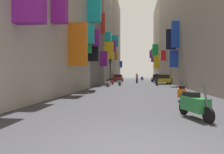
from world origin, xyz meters
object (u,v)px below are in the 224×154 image
(scooter_blue, at_px, (142,78))
(scooter_red, at_px, (111,81))
(parked_car_red, at_px, (118,78))
(scooter_silver, at_px, (120,82))
(pedestrian_near_left, at_px, (137,78))
(scooter_white, at_px, (108,83))
(pedestrian_crossing, at_px, (157,79))
(traffic_light_near_corner, at_px, (111,67))
(scooter_orange, at_px, (182,93))
(scooter_green, at_px, (194,104))
(parked_car_yellow, at_px, (163,79))
(traffic_light_far_corner, at_px, (110,67))
(parked_car_black, at_px, (157,78))

(scooter_blue, bearing_deg, scooter_red, -101.54)
(parked_car_red, relative_size, scooter_silver, 2.01)
(pedestrian_near_left, bearing_deg, scooter_white, -107.88)
(pedestrian_crossing, xyz_separation_m, traffic_light_near_corner, (-7.21, 8.38, 2.00))
(scooter_red, distance_m, scooter_orange, 19.07)
(scooter_white, bearing_deg, scooter_green, -73.47)
(scooter_blue, bearing_deg, pedestrian_near_left, -94.22)
(pedestrian_near_left, bearing_deg, parked_car_yellow, -42.28)
(scooter_blue, bearing_deg, scooter_orange, -88.66)
(parked_car_red, xyz_separation_m, scooter_green, (5.72, -36.85, -0.31))
(scooter_red, distance_m, traffic_light_far_corner, 6.03)
(parked_car_red, bearing_deg, scooter_red, -89.22)
(scooter_white, distance_m, scooter_orange, 14.72)
(traffic_light_near_corner, bearing_deg, pedestrian_crossing, -49.32)
(scooter_silver, height_order, pedestrian_near_left, pedestrian_near_left)
(scooter_white, bearing_deg, scooter_red, 92.28)
(scooter_green, distance_m, traffic_light_far_corner, 28.90)
(scooter_silver, xyz_separation_m, traffic_light_far_corner, (-2.29, 7.22, 2.33))
(parked_car_yellow, distance_m, scooter_green, 25.52)
(parked_car_yellow, relative_size, scooter_white, 2.28)
(parked_car_yellow, bearing_deg, traffic_light_far_corner, 162.66)
(parked_car_black, distance_m, parked_car_yellow, 8.22)
(parked_car_red, bearing_deg, pedestrian_crossing, -68.00)
(traffic_light_near_corner, xyz_separation_m, traffic_light_far_corner, (0.02, -1.03, -0.08))
(scooter_blue, xyz_separation_m, pedestrian_near_left, (-1.37, -18.52, 0.38))
(parked_car_yellow, xyz_separation_m, scooter_green, (-2.10, -25.44, -0.29))
(parked_car_black, relative_size, scooter_orange, 2.31)
(parked_car_black, relative_size, pedestrian_crossing, 2.35)
(parked_car_red, bearing_deg, scooter_silver, -84.25)
(scooter_red, xyz_separation_m, scooter_orange, (6.09, -18.07, -0.00))
(scooter_blue, height_order, pedestrian_near_left, pedestrian_near_left)
(scooter_blue, height_order, scooter_orange, same)
(scooter_white, bearing_deg, parked_car_red, 91.15)
(scooter_green, height_order, pedestrian_crossing, pedestrian_crossing)
(scooter_white, bearing_deg, parked_car_yellow, 44.90)
(scooter_white, height_order, scooter_red, same)
(scooter_blue, relative_size, pedestrian_crossing, 1.03)
(parked_car_red, relative_size, pedestrian_near_left, 2.31)
(scooter_green, bearing_deg, traffic_light_far_corner, 102.84)
(scooter_blue, distance_m, pedestrian_crossing, 26.80)
(parked_car_black, relative_size, scooter_green, 2.23)
(scooter_white, xyz_separation_m, pedestrian_crossing, (6.13, 2.72, 0.41))
(scooter_blue, height_order, traffic_light_far_corner, traffic_light_far_corner)
(parked_car_black, xyz_separation_m, traffic_light_far_corner, (-8.38, -5.56, 2.03))
(parked_car_red, height_order, pedestrian_near_left, pedestrian_near_left)
(scooter_white, height_order, scooter_orange, same)
(pedestrian_crossing, bearing_deg, traffic_light_near_corner, 130.68)
(scooter_green, relative_size, scooter_white, 0.99)
(parked_car_red, xyz_separation_m, scooter_blue, (5.28, 10.66, -0.31))
(parked_car_red, relative_size, traffic_light_far_corner, 0.96)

